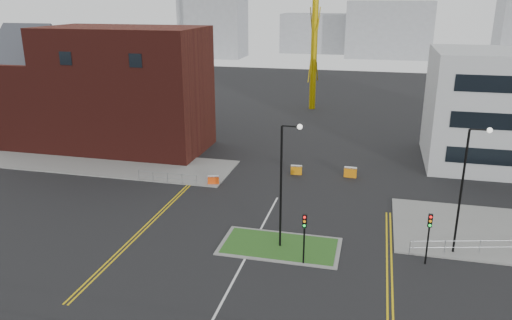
% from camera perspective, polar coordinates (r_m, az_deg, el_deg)
% --- Properties ---
extents(ground, '(200.00, 200.00, 0.00)m').
position_cam_1_polar(ground, '(30.33, -4.17, -16.37)').
color(ground, black).
rests_on(ground, ground).
extents(pavement_left, '(28.00, 8.00, 0.12)m').
position_cam_1_polar(pavement_left, '(56.24, -16.87, -0.33)').
color(pavement_left, slate).
rests_on(pavement_left, ground).
extents(island_kerb, '(8.60, 4.60, 0.08)m').
position_cam_1_polar(island_kerb, '(36.52, 2.75, -9.82)').
color(island_kerb, slate).
rests_on(island_kerb, ground).
extents(grass_island, '(8.00, 4.00, 0.12)m').
position_cam_1_polar(grass_island, '(36.51, 2.75, -9.79)').
color(grass_island, '#254F1A').
rests_on(grass_island, ground).
extents(brick_building, '(24.20, 10.07, 14.24)m').
position_cam_1_polar(brick_building, '(61.12, -17.07, 7.68)').
color(brick_building, '#431510').
rests_on(brick_building, ground).
extents(streetlamp_island, '(1.46, 0.36, 9.18)m').
position_cam_1_polar(streetlamp_island, '(34.29, 3.25, -1.91)').
color(streetlamp_island, black).
rests_on(streetlamp_island, ground).
extents(streetlamp_right_near, '(1.46, 0.36, 9.18)m').
position_cam_1_polar(streetlamp_right_near, '(36.23, 22.88, -2.25)').
color(streetlamp_right_near, black).
rests_on(streetlamp_right_near, ground).
extents(traffic_light_island, '(0.28, 0.33, 3.65)m').
position_cam_1_polar(traffic_light_island, '(33.31, 5.55, -7.92)').
color(traffic_light_island, black).
rests_on(traffic_light_island, ground).
extents(traffic_light_right, '(0.28, 0.33, 3.65)m').
position_cam_1_polar(traffic_light_right, '(35.11, 19.18, -7.49)').
color(traffic_light_right, black).
rests_on(traffic_light_right, ground).
extents(railing_left, '(6.05, 0.05, 1.10)m').
position_cam_1_polar(railing_left, '(48.66, -10.10, -1.84)').
color(railing_left, gray).
rests_on(railing_left, ground).
extents(centre_line, '(0.15, 30.00, 0.01)m').
position_cam_1_polar(centre_line, '(31.91, -3.04, -14.40)').
color(centre_line, silver).
rests_on(centre_line, ground).
extents(yellow_left_a, '(0.12, 24.00, 0.01)m').
position_cam_1_polar(yellow_left_a, '(41.45, -11.89, -6.70)').
color(yellow_left_a, gold).
rests_on(yellow_left_a, ground).
extents(yellow_left_b, '(0.12, 24.00, 0.01)m').
position_cam_1_polar(yellow_left_b, '(41.33, -11.51, -6.76)').
color(yellow_left_b, gold).
rests_on(yellow_left_b, ground).
extents(yellow_right_a, '(0.12, 20.00, 0.01)m').
position_cam_1_polar(yellow_right_a, '(34.33, 14.76, -12.49)').
color(yellow_right_a, gold).
rests_on(yellow_right_a, ground).
extents(yellow_right_b, '(0.12, 20.00, 0.01)m').
position_cam_1_polar(yellow_right_b, '(34.35, 15.27, -12.52)').
color(yellow_right_b, gold).
rests_on(yellow_right_b, ground).
extents(skyline_a, '(18.00, 12.00, 22.00)m').
position_cam_1_polar(skyline_a, '(151.61, -4.90, 15.81)').
color(skyline_a, gray).
rests_on(skyline_a, ground).
extents(skyline_b, '(24.00, 12.00, 16.00)m').
position_cam_1_polar(skyline_b, '(153.97, 14.94, 14.20)').
color(skyline_b, gray).
rests_on(skyline_b, ground).
extents(skyline_d, '(30.00, 12.00, 12.00)m').
position_cam_1_polar(skyline_d, '(164.84, 8.40, 14.13)').
color(skyline_d, gray).
rests_on(skyline_d, ground).
extents(barrier_left, '(1.12, 0.62, 0.90)m').
position_cam_1_polar(barrier_left, '(47.87, -4.89, -2.28)').
color(barrier_left, '#F0470D').
rests_on(barrier_left, ground).
extents(barrier_mid, '(1.15, 0.48, 0.95)m').
position_cam_1_polar(barrier_mid, '(50.61, 4.64, -1.09)').
color(barrier_mid, orange).
rests_on(barrier_mid, ground).
extents(barrier_right, '(1.25, 0.49, 1.04)m').
position_cam_1_polar(barrier_right, '(50.54, 10.74, -1.33)').
color(barrier_right, orange).
rests_on(barrier_right, ground).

